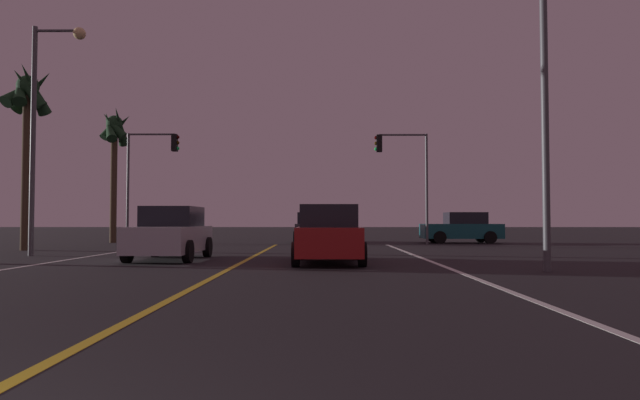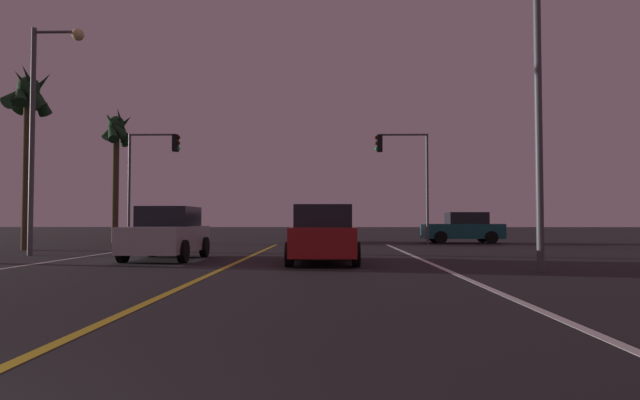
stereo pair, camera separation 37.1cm
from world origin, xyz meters
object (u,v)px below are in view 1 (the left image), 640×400
(car_crossing_side, at_px, (462,228))
(street_lamp_right_near, at_px, (528,72))
(traffic_light_near_left, at_px, (152,163))
(palm_tree_left_mid, at_px, (27,104))
(traffic_light_near_right, at_px, (403,163))
(street_lamp_left_mid, at_px, (45,111))
(palm_tree_left_far, at_px, (114,136))
(car_lead_same_lane, at_px, (329,235))
(car_oncoming, at_px, (171,234))
(car_ahead_far, at_px, (312,228))

(car_crossing_side, relative_size, street_lamp_right_near, 0.55)
(traffic_light_near_left, xyz_separation_m, palm_tree_left_mid, (-3.44, -5.82, 1.88))
(car_crossing_side, relative_size, traffic_light_near_right, 0.74)
(traffic_light_near_right, xyz_separation_m, street_lamp_left_mid, (-14.11, -9.32, 0.90))
(palm_tree_left_far, bearing_deg, street_lamp_right_near, -45.23)
(street_lamp_left_mid, bearing_deg, palm_tree_left_far, 99.22)
(palm_tree_left_mid, bearing_deg, traffic_light_near_right, 19.27)
(car_lead_same_lane, bearing_deg, traffic_light_near_right, -17.80)
(street_lamp_left_mid, distance_m, palm_tree_left_mid, 4.44)
(car_oncoming, bearing_deg, palm_tree_left_mid, -124.82)
(street_lamp_right_near, distance_m, street_lamp_left_mid, 16.12)
(palm_tree_left_mid, bearing_deg, car_lead_same_lane, -27.93)
(street_lamp_right_near, height_order, palm_tree_left_far, street_lamp_right_near)
(car_lead_same_lane, relative_size, palm_tree_left_mid, 0.55)
(street_lamp_right_near, bearing_deg, car_ahead_far, -72.02)
(car_crossing_side, distance_m, car_oncoming, 17.91)
(traffic_light_near_left, bearing_deg, car_lead_same_lane, -53.69)
(car_lead_same_lane, bearing_deg, car_ahead_far, 2.93)
(car_lead_same_lane, bearing_deg, palm_tree_left_far, 39.63)
(palm_tree_left_mid, bearing_deg, car_crossing_side, 20.35)
(car_crossing_side, xyz_separation_m, traffic_light_near_left, (-16.73, -1.65, 3.47))
(street_lamp_right_near, bearing_deg, car_oncoming, -21.95)
(palm_tree_left_far, bearing_deg, car_ahead_far, 3.17)
(car_lead_same_lane, relative_size, traffic_light_near_right, 0.74)
(car_ahead_far, distance_m, street_lamp_right_near, 18.96)
(traffic_light_near_right, bearing_deg, car_crossing_side, -154.73)
(car_oncoming, xyz_separation_m, palm_tree_left_far, (-6.87, 12.97, 5.17))
(car_lead_same_lane, height_order, street_lamp_right_near, street_lamp_right_near)
(street_lamp_left_mid, distance_m, palm_tree_left_far, 11.35)
(car_oncoming, height_order, palm_tree_left_mid, palm_tree_left_mid)
(traffic_light_near_right, relative_size, palm_tree_left_far, 0.76)
(traffic_light_near_right, bearing_deg, palm_tree_left_far, -6.63)
(car_crossing_side, height_order, car_oncoming, same)
(car_oncoming, height_order, street_lamp_right_near, street_lamp_right_near)
(street_lamp_right_near, relative_size, palm_tree_left_mid, 0.99)
(traffic_light_near_right, bearing_deg, car_oncoming, 50.82)
(traffic_light_near_left, xyz_separation_m, street_lamp_left_mid, (-0.89, -9.32, 0.87))
(traffic_light_near_right, bearing_deg, traffic_light_near_left, 0.00)
(car_lead_same_lane, relative_size, palm_tree_left_far, 0.56)
(car_crossing_side, xyz_separation_m, traffic_light_near_right, (-3.51, -1.65, 3.45))
(car_crossing_side, height_order, traffic_light_near_right, traffic_light_near_right)
(traffic_light_near_right, bearing_deg, street_lamp_left_mid, 33.45)
(traffic_light_near_right, distance_m, traffic_light_near_left, 13.22)
(car_crossing_side, distance_m, car_lead_same_lane, 16.05)
(car_crossing_side, height_order, street_lamp_right_near, street_lamp_right_near)
(car_crossing_side, relative_size, palm_tree_left_far, 0.56)
(car_ahead_far, bearing_deg, car_crossing_side, -95.61)
(car_oncoming, bearing_deg, street_lamp_left_mid, -109.47)
(car_crossing_side, bearing_deg, palm_tree_left_far, -0.58)
(car_ahead_far, distance_m, car_oncoming, 14.24)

